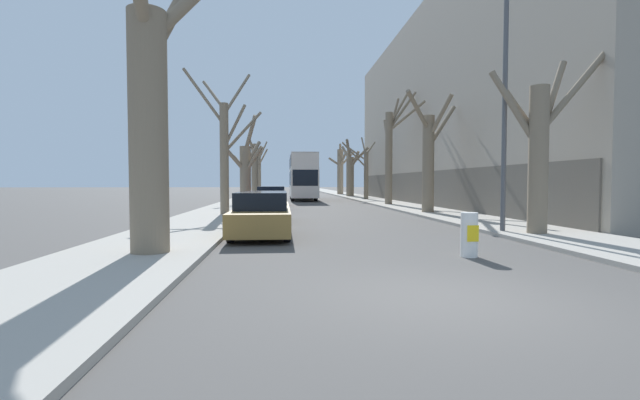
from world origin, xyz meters
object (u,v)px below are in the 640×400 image
at_px(lamp_post, 502,93).
at_px(parked_car_3, 273,197).
at_px(street_tree_right_2, 391,149).
at_px(double_decker_bus, 303,175).
at_px(street_tree_left_2, 246,170).
at_px(parked_car_1, 267,207).
at_px(street_tree_left_3, 255,169).
at_px(street_tree_right_1, 429,157).
at_px(parked_car_0, 261,216).
at_px(street_tree_right_0, 539,148).
at_px(traffic_bollard, 469,235).
at_px(street_tree_left_1, 225,146).
at_px(street_tree_right_3, 365,170).
at_px(street_tree_right_4, 351,172).
at_px(parked_car_2, 271,200).
at_px(street_tree_right_5, 341,170).
at_px(street_tree_left_4, 259,169).
at_px(street_tree_left_0, 152,109).

bearing_deg(lamp_post, parked_car_3, 113.91).
relative_size(street_tree_right_2, double_decker_bus, 0.87).
relative_size(street_tree_left_2, parked_car_1, 1.71).
bearing_deg(street_tree_left_3, street_tree_right_1, -63.82).
bearing_deg(street_tree_left_3, parked_car_0, -85.93).
height_order(street_tree_right_0, street_tree_right_1, street_tree_right_1).
relative_size(street_tree_left_3, traffic_bollard, 6.03).
height_order(street_tree_left_1, street_tree_right_0, street_tree_left_1).
height_order(street_tree_left_2, street_tree_right_2, street_tree_right_2).
height_order(street_tree_right_1, street_tree_right_3, street_tree_right_1).
bearing_deg(parked_car_1, street_tree_right_2, 55.28).
height_order(street_tree_right_4, parked_car_0, street_tree_right_4).
height_order(street_tree_left_1, parked_car_2, street_tree_left_1).
bearing_deg(street_tree_right_0, parked_car_1, 145.96).
height_order(street_tree_left_3, parked_car_1, street_tree_left_3).
distance_m(parked_car_0, parked_car_2, 11.84).
relative_size(street_tree_right_5, double_decker_bus, 0.69).
relative_size(street_tree_right_0, street_tree_right_4, 0.88).
xyz_separation_m(parked_car_0, parked_car_1, (0.00, 5.15, -0.03)).
relative_size(street_tree_right_1, street_tree_right_5, 0.92).
bearing_deg(street_tree_left_4, street_tree_right_3, -54.46).
distance_m(street_tree_left_1, street_tree_right_4, 30.01).
height_order(street_tree_right_4, lamp_post, lamp_post).
xyz_separation_m(street_tree_right_4, traffic_bollard, (-3.69, -40.50, -2.49)).
bearing_deg(street_tree_right_1, traffic_bollard, -105.41).
height_order(street_tree_left_3, double_decker_bus, street_tree_left_3).
relative_size(street_tree_left_4, parked_car_0, 1.73).
xyz_separation_m(double_decker_bus, parked_car_1, (-2.63, -23.01, -1.84)).
bearing_deg(traffic_bollard, street_tree_right_5, 85.72).
bearing_deg(parked_car_2, street_tree_right_4, 70.54).
relative_size(street_tree_left_0, street_tree_left_1, 0.99).
bearing_deg(street_tree_left_2, street_tree_right_4, 56.80).
distance_m(street_tree_left_2, street_tree_right_4, 19.78).
bearing_deg(street_tree_left_0, parked_car_3, 83.95).
bearing_deg(street_tree_right_2, traffic_bollard, -99.71).
xyz_separation_m(double_decker_bus, parked_car_3, (-2.63, -10.54, -1.83)).
relative_size(street_tree_left_3, street_tree_right_5, 0.89).
distance_m(street_tree_left_0, parked_car_1, 9.43).
bearing_deg(street_tree_right_1, parked_car_0, -133.95).
relative_size(street_tree_left_0, parked_car_1, 1.95).
relative_size(street_tree_left_1, street_tree_right_0, 1.32).
xyz_separation_m(street_tree_right_4, lamp_post, (-0.81, -36.45, 1.64)).
xyz_separation_m(street_tree_left_1, parked_car_3, (2.23, 9.23, -2.92)).
xyz_separation_m(street_tree_left_2, lamp_post, (10.02, -19.90, 1.92)).
xyz_separation_m(street_tree_left_0, street_tree_left_1, (0.02, 11.99, 0.19)).
bearing_deg(street_tree_right_1, street_tree_left_4, 107.87).
distance_m(street_tree_right_1, street_tree_right_5, 36.04).
bearing_deg(parked_car_0, parked_car_2, 90.00).
bearing_deg(street_tree_right_3, parked_car_0, -107.51).
distance_m(street_tree_left_0, street_tree_right_0, 11.37).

